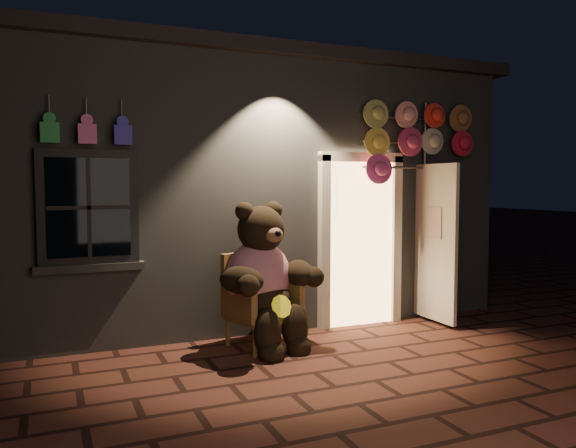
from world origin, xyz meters
TOP-DOWN VIEW (x-y plane):
  - ground at (0.00, 0.00)m, footprint 60.00×60.00m
  - shop_building at (0.00, 3.99)m, footprint 7.30×5.95m
  - wicker_armchair at (-0.17, 1.08)m, footprint 0.83×0.78m
  - teddy_bear at (-0.15, 0.95)m, footprint 1.18×1.05m
  - hat_rack at (2.07, 1.28)m, footprint 1.63×0.22m

SIDE VIEW (x-z plane):
  - ground at x=0.00m, z-range 0.00..0.00m
  - wicker_armchair at x=-0.17m, z-range 0.00..1.02m
  - teddy_bear at x=-0.15m, z-range -0.08..1.60m
  - shop_building at x=0.00m, z-range -0.02..3.49m
  - hat_rack at x=2.07m, z-range 0.97..3.84m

